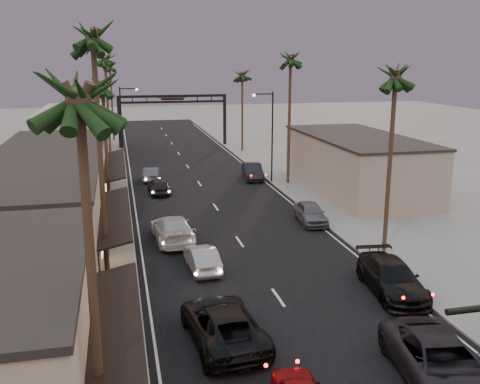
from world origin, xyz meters
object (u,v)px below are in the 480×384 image
palm_lc (102,81)px  palm_ra (396,70)px  palm_rb (291,55)px  palm_rc (242,72)px  palm_la (78,83)px  oncoming_pickup (223,324)px  curbside_near (441,363)px  curbside_black (392,278)px  streetlight_left (124,119)px  palm_far (110,64)px  arch (173,107)px  streetlight_right (270,130)px  oncoming_silver (202,258)px  palm_lb (92,30)px  palm_ld (105,56)px

palm_lc → palm_ra: size_ratio=0.92×
palm_rb → palm_rc: 20.09m
palm_ra → palm_la: bearing=-138.9°
oncoming_pickup → curbside_near: curbside_near is taller
palm_lc → curbside_black: (14.59, -17.75, -9.61)m
streetlight_left → palm_far: palm_far is taller
palm_lc → curbside_black: bearing=-50.6°
palm_rc → palm_far: size_ratio=0.92×
arch → palm_lc: palm_lc is taller
palm_la → palm_rc: bearing=72.6°
streetlight_right → palm_rc: size_ratio=0.74×
palm_lc → oncoming_silver: (5.35, -12.31, -9.76)m
palm_lb → palm_rb: size_ratio=1.07×
palm_ld → oncoming_silver: size_ratio=3.29×
palm_lb → oncoming_silver: size_ratio=3.52×
palm_la → palm_ld: bearing=90.0°
streetlight_left → palm_far: (-1.38, 20.00, 6.11)m
streetlight_right → palm_lb: bearing=-124.0°
streetlight_right → palm_lc: palm_lc is taller
streetlight_right → palm_lc: (-15.52, -9.00, 5.14)m
palm_ra → palm_far: size_ratio=1.00×
arch → curbside_near: (3.77, -59.63, -4.64)m
palm_ld → palm_far: (0.30, 23.00, -0.97)m
palm_far → streetlight_right: bearing=-65.2°
streetlight_right → palm_lb: palm_lb is taller
streetlight_right → curbside_black: 27.13m
palm_rc → palm_far: 21.97m
oncoming_pickup → oncoming_silver: oncoming_pickup is taller
palm_rc → curbside_near: 54.69m
palm_lc → oncoming_silver: 16.59m
streetlight_left → curbside_near: 49.01m
streetlight_right → palm_far: (-15.22, 33.00, 6.11)m
palm_lb → oncoming_pickup: palm_lb is taller
palm_lb → curbside_near: palm_lb is taller
palm_ra → curbside_black: (-2.61, -5.75, -10.58)m
arch → oncoming_pickup: bearing=-93.8°
palm_ra → streetlight_left: bearing=114.5°
arch → streetlight_right: (6.92, -25.00, -0.20)m
palm_rb → oncoming_silver: bearing=-120.3°
arch → palm_lc: bearing=-104.2°
palm_lc → palm_ld: 19.10m
palm_lc → palm_rc: (17.20, 28.00, 0.00)m
palm_lb → palm_ld: size_ratio=1.07×
arch → palm_ld: bearing=-119.8°
arch → palm_la: (-8.60, -61.00, 5.91)m
streetlight_right → palm_lc: 18.66m
palm_far → curbside_near: 69.50m
streetlight_right → oncoming_pickup: 31.86m
arch → curbside_near: arch is taller
palm_ld → palm_far: palm_ld is taller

